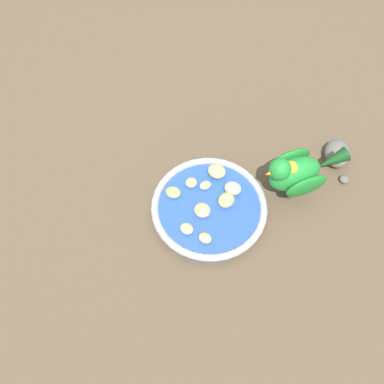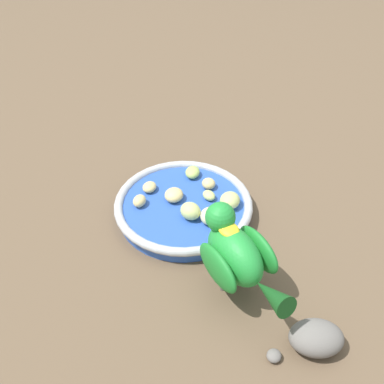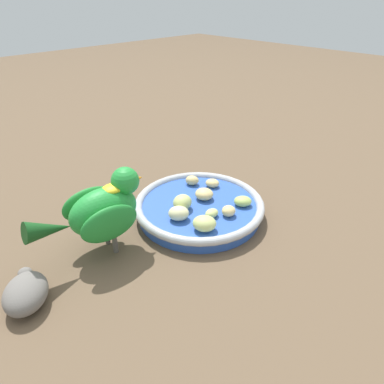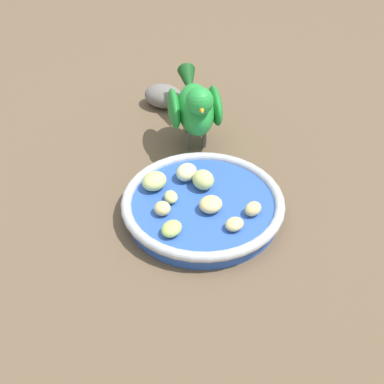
# 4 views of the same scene
# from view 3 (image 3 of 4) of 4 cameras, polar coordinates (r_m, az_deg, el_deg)

# --- Properties ---
(ground_plane) EXTENTS (4.00, 4.00, 0.00)m
(ground_plane) POSITION_cam_3_polar(r_m,az_deg,el_deg) (0.68, 2.29, -3.07)
(ground_plane) COLOR brown
(feeding_bowl) EXTENTS (0.24, 0.24, 0.03)m
(feeding_bowl) POSITION_cam_3_polar(r_m,az_deg,el_deg) (0.66, 1.40, -2.59)
(feeding_bowl) COLOR #2D56B7
(feeding_bowl) RESTS_ON ground_plane
(apple_piece_0) EXTENTS (0.05, 0.05, 0.02)m
(apple_piece_0) POSITION_cam_3_polar(r_m,az_deg,el_deg) (0.58, 2.01, -5.05)
(apple_piece_0) COLOR #C6D17A
(apple_piece_0) RESTS_ON feeding_bowl
(apple_piece_1) EXTENTS (0.03, 0.03, 0.02)m
(apple_piece_1) POSITION_cam_3_polar(r_m,az_deg,el_deg) (0.71, 0.01, 1.89)
(apple_piece_1) COLOR #E5C67F
(apple_piece_1) RESTS_ON feeding_bowl
(apple_piece_2) EXTENTS (0.04, 0.05, 0.02)m
(apple_piece_2) POSITION_cam_3_polar(r_m,az_deg,el_deg) (0.66, 1.88, -0.38)
(apple_piece_2) COLOR #E5C67F
(apple_piece_2) RESTS_ON feeding_bowl
(apple_piece_3) EXTENTS (0.03, 0.02, 0.02)m
(apple_piece_3) POSITION_cam_3_polar(r_m,az_deg,el_deg) (0.62, 5.89, -3.04)
(apple_piece_3) COLOR #E5C67F
(apple_piece_3) RESTS_ON feeding_bowl
(apple_piece_4) EXTENTS (0.04, 0.04, 0.03)m
(apple_piece_4) POSITION_cam_3_polar(r_m,az_deg,el_deg) (0.63, -1.56, -1.67)
(apple_piece_4) COLOR #C6D17A
(apple_piece_4) RESTS_ON feeding_bowl
(apple_piece_5) EXTENTS (0.05, 0.05, 0.02)m
(apple_piece_5) POSITION_cam_3_polar(r_m,az_deg,el_deg) (0.61, -2.15, -3.42)
(apple_piece_5) COLOR beige
(apple_piece_5) RESTS_ON feeding_bowl
(apple_piece_6) EXTENTS (0.03, 0.02, 0.01)m
(apple_piece_6) POSITION_cam_3_polar(r_m,az_deg,el_deg) (0.62, 3.18, -3.42)
(apple_piece_6) COLOR #C6D17A
(apple_piece_6) RESTS_ON feeding_bowl
(apple_piece_7) EXTENTS (0.04, 0.04, 0.02)m
(apple_piece_7) POSITION_cam_3_polar(r_m,az_deg,el_deg) (0.65, 8.13, -1.46)
(apple_piece_7) COLOR #B2CC66
(apple_piece_7) RESTS_ON feeding_bowl
(apple_piece_8) EXTENTS (0.03, 0.03, 0.02)m
(apple_piece_8) POSITION_cam_3_polar(r_m,az_deg,el_deg) (0.71, 3.28, 1.44)
(apple_piece_8) COLOR #E5C67F
(apple_piece_8) RESTS_ON feeding_bowl
(parrot) EXTENTS (0.19, 0.10, 0.13)m
(parrot) POSITION_cam_3_polar(r_m,az_deg,el_deg) (0.56, -14.33, -2.78)
(parrot) COLOR #59544C
(parrot) RESTS_ON ground_plane
(rock_large) EXTENTS (0.09, 0.09, 0.04)m
(rock_large) POSITION_cam_3_polar(r_m,az_deg,el_deg) (0.54, -25.09, -14.50)
(rock_large) COLOR slate
(rock_large) RESTS_ON ground_plane
(pebble_0) EXTENTS (0.03, 0.03, 0.01)m
(pebble_0) POSITION_cam_3_polar(r_m,az_deg,el_deg) (0.59, -25.19, -11.63)
(pebble_0) COLOR slate
(pebble_0) RESTS_ON ground_plane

